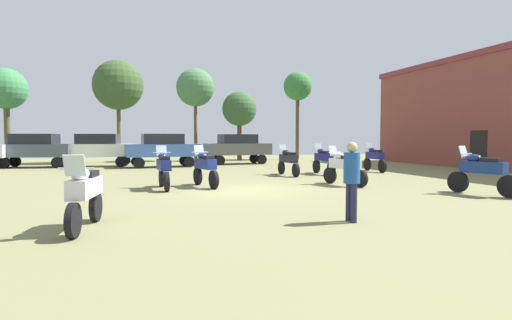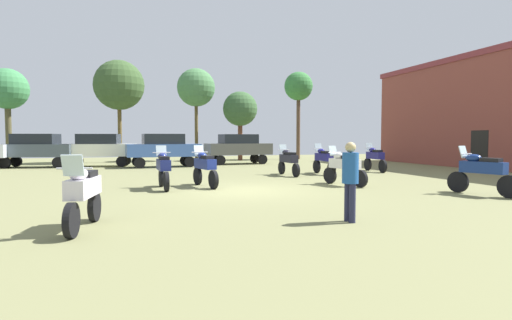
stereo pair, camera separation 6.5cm
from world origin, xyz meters
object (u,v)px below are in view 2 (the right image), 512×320
motorcycle_1 (324,159)px  person_1 (350,176)px  car_3 (163,148)px  tree_3 (240,109)px  motorcycle_2 (205,167)px  car_4 (99,147)px  motorcycle_6 (482,171)px  tree_1 (196,88)px  brick_building (506,112)px  car_1 (36,148)px  tree_4 (7,90)px  motorcycle_3 (83,192)px  motorcycle_8 (163,168)px  motorcycle_10 (288,160)px  motorcycle_7 (375,157)px  tree_6 (298,88)px  tree_5 (119,85)px  car_5 (238,147)px  motorcycle_4 (344,166)px

motorcycle_1 → person_1: 11.34m
car_3 → tree_3: 9.03m
motorcycle_2 → car_4: car_4 is taller
motorcycle_6 → tree_1: 22.78m
brick_building → car_1: 28.23m
brick_building → tree_4: size_ratio=2.64×
brick_building → motorcycle_2: (-18.99, -4.62, -2.60)m
motorcycle_3 → motorcycle_8: (1.91, 5.95, 0.01)m
motorcycle_3 → motorcycle_10: bearing=-119.9°
tree_3 → motorcycle_3: bearing=-111.6°
motorcycle_7 → tree_6: tree_6 is taller
car_3 → person_1: bearing=-176.2°
motorcycle_1 → motorcycle_2: size_ratio=1.03×
motorcycle_2 → tree_6: size_ratio=0.30×
motorcycle_6 → person_1: (-5.93, -2.43, 0.24)m
motorcycle_8 → tree_6: tree_6 is taller
brick_building → tree_3: bearing=138.7°
motorcycle_6 → tree_1: bearing=87.4°
person_1 → tree_3: size_ratio=0.31×
motorcycle_6 → tree_5: tree_5 is taller
brick_building → car_5: bearing=153.5°
motorcycle_8 → tree_3: size_ratio=0.40×
car_3 → car_4: 4.13m
brick_building → motorcycle_10: bearing=-174.6°
motorcycle_1 → motorcycle_4: bearing=-107.8°
tree_1 → tree_4: 12.92m
tree_3 → tree_5: 9.07m
motorcycle_2 → motorcycle_8: (-1.48, -0.23, 0.00)m
motorcycle_2 → person_1: 7.28m
tree_1 → tree_3: tree_1 is taller
tree_1 → motorcycle_10: bearing=-80.5°
motorcycle_3 → motorcycle_8: size_ratio=0.97×
tree_6 → person_1: bearing=-110.1°
brick_building → car_3: bearing=163.2°
motorcycle_2 → tree_6: tree_6 is taller
motorcycle_6 → person_1: person_1 is taller
brick_building → motorcycle_2: size_ratio=8.02×
car_5 → motorcycle_2: bearing=155.5°
motorcycle_6 → motorcycle_8: (-9.29, 4.37, -0.01)m
motorcycle_7 → brick_building: bearing=7.6°
motorcycle_10 → person_1: size_ratio=1.33×
motorcycle_1 → tree_4: size_ratio=0.34×
motorcycle_6 → car_3: (-8.56, 15.19, 0.43)m
motorcycle_6 → car_4: car_4 is taller
motorcycle_6 → tree_4: (-18.53, 21.87, 4.29)m
motorcycle_8 → car_1: size_ratio=0.47×
motorcycle_7 → motorcycle_8: motorcycle_7 is taller
person_1 → tree_4: tree_4 is taller
motorcycle_6 → person_1: size_ratio=1.29×
tree_3 → tree_6: (5.03, 0.30, 1.89)m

